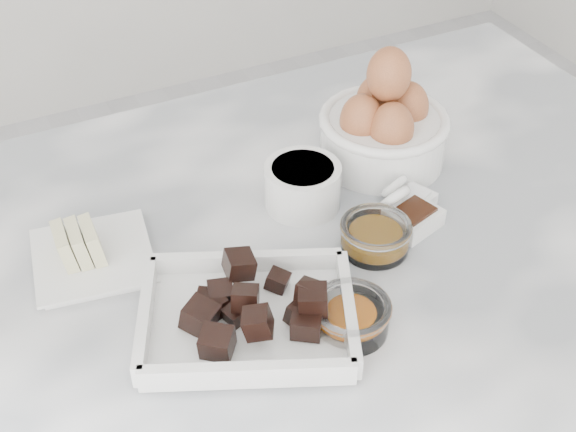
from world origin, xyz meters
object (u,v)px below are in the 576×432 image
object	(u,v)px
chocolate_dish	(247,312)
sugar_ramekin	(303,184)
vanilla_spoon	(408,213)
butter_plate	(90,253)
honey_bowl	(375,236)
egg_bowl	(384,125)
zest_bowl	(351,315)
salt_spoon	(407,198)

from	to	relation	value
chocolate_dish	sugar_ramekin	size ratio (longest dim) A/B	2.87
chocolate_dish	vanilla_spoon	xyz separation A→B (m)	(0.25, 0.07, -0.01)
butter_plate	vanilla_spoon	bearing A→B (deg)	-14.88
chocolate_dish	honey_bowl	xyz separation A→B (m)	(0.19, 0.05, -0.00)
egg_bowl	vanilla_spoon	distance (m)	0.14
butter_plate	zest_bowl	distance (m)	0.31
sugar_ramekin	zest_bowl	bearing A→B (deg)	-103.39
butter_plate	egg_bowl	bearing A→B (deg)	4.69
vanilla_spoon	salt_spoon	size ratio (longest dim) A/B	1.13
zest_bowl	salt_spoon	size ratio (longest dim) A/B	1.09
honey_bowl	zest_bowl	size ratio (longest dim) A/B	1.00
egg_bowl	vanilla_spoon	bearing A→B (deg)	-107.73
salt_spoon	chocolate_dish	bearing A→B (deg)	-159.03
honey_bowl	egg_bowl	bearing A→B (deg)	56.39
butter_plate	egg_bowl	world-z (taller)	egg_bowl
sugar_ramekin	salt_spoon	bearing A→B (deg)	-28.41
honey_bowl	salt_spoon	bearing A→B (deg)	33.15
butter_plate	honey_bowl	xyz separation A→B (m)	(0.31, -0.12, 0.00)
honey_bowl	butter_plate	bearing A→B (deg)	158.86
vanilla_spoon	salt_spoon	bearing A→B (deg)	59.38
butter_plate	sugar_ramekin	bearing A→B (deg)	-1.46
zest_bowl	vanilla_spoon	xyz separation A→B (m)	(0.15, 0.12, -0.00)
butter_plate	zest_bowl	world-z (taller)	butter_plate
chocolate_dish	honey_bowl	world-z (taller)	chocolate_dish
sugar_ramekin	vanilla_spoon	distance (m)	0.14
honey_bowl	vanilla_spoon	xyz separation A→B (m)	(0.06, 0.02, -0.00)
chocolate_dish	zest_bowl	xyz separation A→B (m)	(0.10, -0.05, -0.00)
zest_bowl	vanilla_spoon	distance (m)	0.19
chocolate_dish	egg_bowl	xyz separation A→B (m)	(0.29, 0.20, 0.03)
zest_bowl	salt_spoon	bearing A→B (deg)	41.99
sugar_ramekin	butter_plate	bearing A→B (deg)	178.54
zest_bowl	vanilla_spoon	size ratio (longest dim) A/B	0.96
egg_bowl	salt_spoon	world-z (taller)	egg_bowl
egg_bowl	zest_bowl	xyz separation A→B (m)	(-0.19, -0.25, -0.03)
salt_spoon	butter_plate	bearing A→B (deg)	169.79
chocolate_dish	egg_bowl	world-z (taller)	egg_bowl
salt_spoon	vanilla_spoon	bearing A→B (deg)	-120.62
zest_bowl	salt_spoon	world-z (taller)	salt_spoon
butter_plate	egg_bowl	xyz separation A→B (m)	(0.41, 0.03, 0.04)
zest_bowl	butter_plate	bearing A→B (deg)	135.06
egg_bowl	salt_spoon	bearing A→B (deg)	-103.74
chocolate_dish	butter_plate	size ratio (longest dim) A/B	1.80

